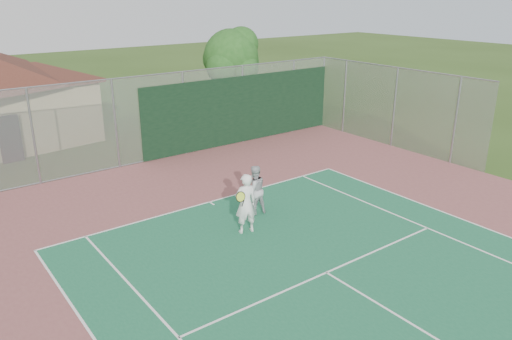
% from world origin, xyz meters
% --- Properties ---
extents(back_fence, '(20.08, 0.11, 3.53)m').
position_xyz_m(back_fence, '(2.11, 16.98, 1.67)').
color(back_fence, gray).
rests_on(back_fence, ground).
extents(side_fence_right, '(0.08, 9.00, 3.50)m').
position_xyz_m(side_fence_right, '(10.00, 12.50, 1.75)').
color(side_fence_right, gray).
rests_on(side_fence_right, ground).
extents(tree, '(3.48, 3.29, 4.85)m').
position_xyz_m(tree, '(7.46, 21.40, 3.19)').
color(tree, '#351F13').
rests_on(tree, ground).
extents(player_white_front, '(0.91, 0.67, 1.78)m').
position_xyz_m(player_white_front, '(-0.30, 9.40, 0.89)').
color(player_white_front, silver).
rests_on(player_white_front, ground).
extents(player_grey_back, '(0.83, 0.69, 1.57)m').
position_xyz_m(player_grey_back, '(0.67, 10.29, 0.78)').
color(player_grey_back, '#A6A9AC').
rests_on(player_grey_back, ground).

